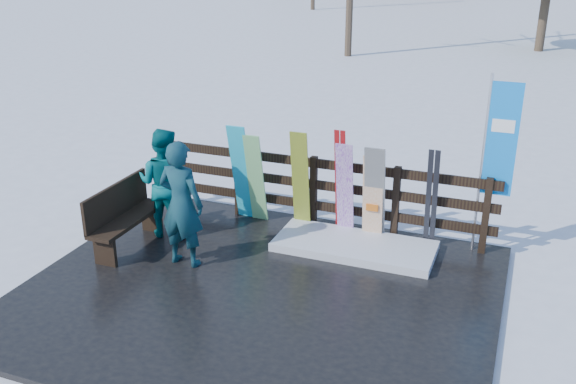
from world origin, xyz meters
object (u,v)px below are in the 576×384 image
at_px(snowboard_1, 256,179).
at_px(person_back, 164,183).
at_px(person_front, 181,204).
at_px(snowboard_0, 241,173).
at_px(snowboard_2, 300,181).
at_px(rental_flag, 497,146).
at_px(snowboard_4, 375,195).
at_px(snowboard_5, 373,199).
at_px(snowboard_3, 345,190).
at_px(bench, 124,214).

bearing_deg(snowboard_1, person_back, -141.82).
bearing_deg(person_front, snowboard_0, -92.54).
distance_m(snowboard_1, snowboard_2, 0.75).
xyz_separation_m(rental_flag, person_back, (-4.63, -1.15, -0.76)).
height_order(snowboard_0, rental_flag, rental_flag).
xyz_separation_m(snowboard_0, snowboard_4, (2.15, 0.00, -0.06)).
bearing_deg(snowboard_5, snowboard_3, -180.00).
xyz_separation_m(snowboard_3, rental_flag, (2.06, 0.27, 0.85)).
distance_m(bench, snowboard_3, 3.27).
bearing_deg(snowboard_5, snowboard_0, 180.00).
bearing_deg(snowboard_1, bench, -134.39).
distance_m(rental_flag, person_back, 4.83).
relative_size(bench, snowboard_2, 0.92).
relative_size(snowboard_4, person_front, 0.85).
relative_size(snowboard_1, snowboard_4, 1.00).
relative_size(snowboard_1, person_front, 0.85).
xyz_separation_m(bench, snowboard_1, (1.45, 1.49, 0.23)).
distance_m(snowboard_0, snowboard_5, 2.13).
height_order(snowboard_2, rental_flag, rental_flag).
bearing_deg(snowboard_4, rental_flag, 9.55).
relative_size(snowboard_1, person_back, 0.91).
relative_size(snowboard_5, person_back, 0.82).
relative_size(rental_flag, person_front, 1.45).
relative_size(snowboard_1, snowboard_3, 0.99).
relative_size(rental_flag, person_back, 1.54).
distance_m(snowboard_1, person_front, 1.68).
xyz_separation_m(snowboard_1, rental_flag, (3.51, 0.27, 0.86)).
relative_size(snowboard_0, person_back, 0.99).
xyz_separation_m(rental_flag, person_front, (-3.90, -1.90, -0.71)).
height_order(snowboard_2, snowboard_4, snowboard_2).
relative_size(snowboard_0, snowboard_2, 1.02).
distance_m(snowboard_3, snowboard_4, 0.46).
bearing_deg(bench, rental_flag, 19.46).
distance_m(snowboard_0, person_back, 1.23).
distance_m(bench, rental_flag, 5.38).
bearing_deg(bench, snowboard_3, 27.06).
height_order(snowboard_5, rental_flag, rental_flag).
xyz_separation_m(snowboard_1, snowboard_2, (0.75, 0.00, 0.06)).
bearing_deg(snowboard_0, snowboard_1, 0.00).
xyz_separation_m(snowboard_1, person_back, (-1.11, -0.88, 0.09)).
xyz_separation_m(bench, person_back, (0.34, 0.61, 0.33)).
distance_m(snowboard_2, person_back, 2.06).
relative_size(snowboard_0, snowboard_4, 1.08).
bearing_deg(snowboard_3, person_back, -161.16).
height_order(snowboard_5, person_back, person_back).
distance_m(snowboard_1, snowboard_4, 1.91).
bearing_deg(bench, person_front, -7.78).
height_order(rental_flag, person_back, rental_flag).
relative_size(bench, snowboard_0, 0.90).
height_order(snowboard_2, person_front, person_front).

